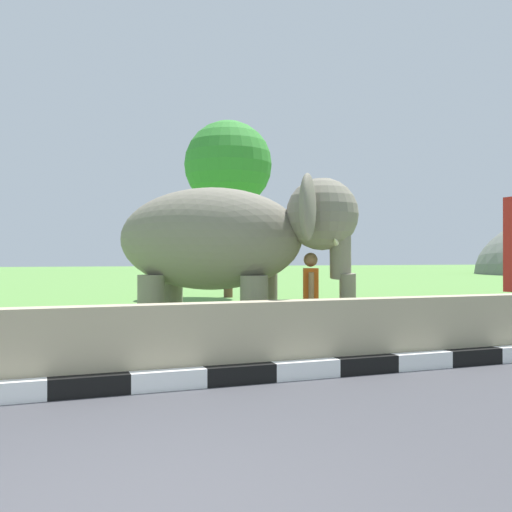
# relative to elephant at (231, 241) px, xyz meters

# --- Properties ---
(striped_curb) EXTENTS (16.20, 0.20, 0.24)m
(striped_curb) POSITION_rel_elephant_xyz_m (-2.90, -2.32, -1.73)
(striped_curb) COLOR white
(striped_curb) RESTS_ON ground_plane
(barrier_parapet) EXTENTS (28.00, 0.36, 1.00)m
(barrier_parapet) POSITION_rel_elephant_xyz_m (-0.55, -2.02, -1.35)
(barrier_parapet) COLOR tan
(barrier_parapet) RESTS_ON ground_plane
(elephant) EXTENTS (3.95, 3.53, 2.85)m
(elephant) POSITION_rel_elephant_xyz_m (0.00, 0.00, 0.00)
(elephant) COLOR slate
(elephant) RESTS_ON ground_plane
(person_handler) EXTENTS (0.38, 0.63, 1.66)m
(person_handler) POSITION_rel_elephant_xyz_m (1.19, -0.56, -0.92)
(person_handler) COLOR navy
(person_handler) RESTS_ON ground_plane
(tree_distant) EXTENTS (3.50, 3.50, 7.06)m
(tree_distant) POSITION_rel_elephant_xyz_m (4.20, 12.99, 3.42)
(tree_distant) COLOR brown
(tree_distant) RESTS_ON ground_plane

